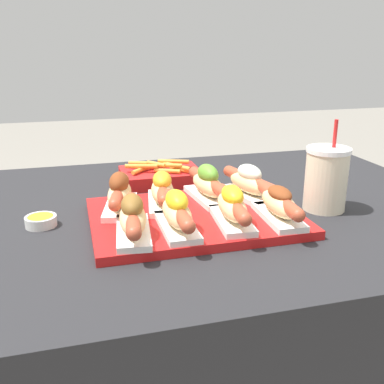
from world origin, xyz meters
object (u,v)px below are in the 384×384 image
Objects in this scene: drink_cup at (326,179)px; serving_tray at (195,217)px; hot_dog_5 at (162,190)px; hot_dog_3 at (279,204)px; fries_basket at (161,176)px; hot_dog_6 at (208,184)px; sauce_bowl at (41,221)px; hot_dog_7 at (249,183)px; hot_dog_2 at (232,206)px; hot_dog_4 at (120,193)px; hot_dog_0 at (133,217)px; hot_dog_1 at (177,212)px.

serving_tray is at bearing 178.94° from drink_cup.
serving_tray is 0.09m from hot_dog_5.
fries_basket is (-0.17, 0.36, -0.03)m from hot_dog_3.
hot_dog_6 is 3.15× the size of sauce_bowl.
sauce_bowl is at bearing -178.56° from hot_dog_5.
hot_dog_6 is (-0.10, 0.15, 0.00)m from hot_dog_3.
hot_dog_6 is at bearing 56.06° from serving_tray.
hot_dog_6 is 1.02× the size of hot_dog_7.
hot_dog_4 is at bearing 146.48° from hot_dog_2.
hot_dog_2 is (0.06, -0.07, 0.04)m from serving_tray.
hot_dog_0 is at bearing -38.95° from sauce_bowl.
drink_cup is 0.97× the size of fries_basket.
hot_dog_1 is at bearing -169.00° from drink_cup.
drink_cup is at bearing -18.84° from hot_dog_6.
fries_basket is at bearing 59.26° from hot_dog_4.
hot_dog_6 is 0.96× the size of fries_basket.
hot_dog_1 is 0.96× the size of fries_basket.
drink_cup is (0.15, 0.07, 0.02)m from hot_dog_3.
hot_dog_5 reaches higher than serving_tray.
hot_dog_5 is at bearing 59.38° from hot_dog_0.
serving_tray is at bearing 153.48° from hot_dog_3.
fries_basket is at bearing 114.55° from hot_dog_3.
hot_dog_1 is 0.36m from fries_basket.
hot_dog_0 is at bearing -150.45° from serving_tray.
hot_dog_6 reaches higher than hot_dog_2.
hot_dog_6 reaches higher than sauce_bowl.
hot_dog_1 is at bearing 2.99° from hot_dog_0.
serving_tray is 0.30m from drink_cup.
hot_dog_0 reaches higher than sauce_bowl.
hot_dog_2 is 0.36m from fries_basket.
hot_dog_2 reaches higher than fries_basket.
serving_tray is 0.29m from fries_basket.
hot_dog_1 is (-0.06, -0.07, 0.04)m from serving_tray.
hot_dog_5 is 0.99× the size of hot_dog_6.
sauce_bowl is at bearing 152.36° from hot_dog_1.
hot_dog_2 is 1.01× the size of hot_dog_5.
hot_dog_1 reaches higher than serving_tray.
fries_basket is (0.13, 0.36, -0.03)m from hot_dog_0.
drink_cup reaches higher than hot_dog_0.
hot_dog_6 is (-0.00, 0.15, 0.00)m from hot_dog_2.
hot_dog_3 is at bearing -154.10° from drink_cup.
hot_dog_4 is (-0.30, 0.14, 0.00)m from hot_dog_3.
hot_dog_4 is 0.09m from hot_dog_5.
hot_dog_1 is 0.14m from hot_dog_5.
hot_dog_3 is 0.18m from hot_dog_6.
fries_basket is at bearing 71.06° from hot_dog_0.
hot_dog_1 is at bearing 179.46° from hot_dog_3.
fries_basket is (-0.07, 0.21, -0.03)m from hot_dog_6.
hot_dog_0 is 0.25m from hot_dog_6.
hot_dog_4 is 0.97× the size of drink_cup.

